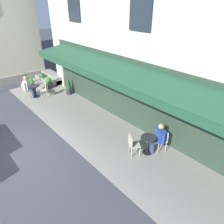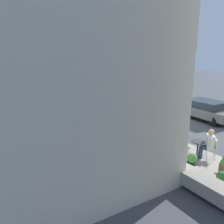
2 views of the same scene
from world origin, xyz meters
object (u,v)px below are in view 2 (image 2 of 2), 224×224
object	(u,v)px
cafe_table_near_entrance	(91,111)
cafe_table_mid_terrace	(198,147)
cafe_chair_cream_near_door	(183,145)
potted_plant_entrance_right	(224,164)
potted_plant_by_steps	(192,163)
cafe_chair_cream_by_window	(100,110)
cafe_chair_cream_corner_right	(213,147)
seated_patron_in_white	(208,143)
seated_companion_in_blue	(85,108)
parked_car_grey	(203,109)
cafe_chair_cream_back_row	(82,110)
potted_plant_under_sign	(152,146)
potted_plant_mid_terrace	(222,181)

from	to	relation	value
cafe_table_near_entrance	cafe_table_mid_terrace	world-z (taller)	same
cafe_chair_cream_near_door	potted_plant_entrance_right	bearing A→B (deg)	2.83
potted_plant_by_steps	cafe_chair_cream_by_window	bearing A→B (deg)	175.35
cafe_chair_cream_corner_right	seated_patron_in_white	bearing A→B (deg)	-133.60
cafe_chair_cream_by_window	seated_patron_in_white	world-z (taller)	seated_patron_in_white
seated_companion_in_blue	parked_car_grey	world-z (taller)	parked_car_grey
cafe_chair_cream_near_door	cafe_table_mid_terrace	bearing A→B (deg)	50.24
seated_companion_in_blue	potted_plant_entrance_right	xyz separation A→B (m)	(9.83, 1.13, -0.24)
cafe_chair_cream_back_row	cafe_chair_cream_corner_right	distance (m)	9.07
potted_plant_under_sign	cafe_chair_cream_back_row	bearing A→B (deg)	179.40
cafe_table_mid_terrace	seated_companion_in_blue	bearing A→B (deg)	-169.62
cafe_chair_cream_corner_right	potted_plant_by_steps	size ratio (longest dim) A/B	1.16
cafe_chair_cream_near_door	potted_plant_entrance_right	xyz separation A→B (m)	(1.95, 0.10, -0.10)
cafe_table_near_entrance	seated_patron_in_white	distance (m)	8.52
cafe_chair_cream_near_door	seated_patron_in_white	size ratio (longest dim) A/B	0.68
seated_patron_in_white	potted_plant_under_sign	size ratio (longest dim) A/B	1.13
cafe_chair_cream_by_window	potted_plant_under_sign	size ratio (longest dim) A/B	0.77
cafe_chair_cream_by_window	cafe_chair_cream_back_row	world-z (taller)	same
seated_patron_in_white	potted_plant_mid_terrace	world-z (taller)	seated_patron_in_white
seated_companion_in_blue	parked_car_grey	size ratio (longest dim) A/B	0.30
potted_plant_by_steps	cafe_chair_cream_near_door	bearing A→B (deg)	146.19
cafe_chair_cream_by_window	potted_plant_mid_terrace	bearing A→B (deg)	-4.83
cafe_chair_cream_corner_right	cafe_table_near_entrance	bearing A→B (deg)	-169.43
cafe_chair_cream_near_door	cafe_chair_cream_corner_right	bearing A→B (deg)	48.32
seated_patron_in_white	potted_plant_mid_terrace	xyz separation A→B (m)	(1.89, -1.73, -0.35)
cafe_chair_cream_by_window	seated_companion_in_blue	size ratio (longest dim) A/B	0.71
cafe_table_near_entrance	seated_patron_in_white	bearing A→B (deg)	9.71
potted_plant_by_steps	potted_plant_mid_terrace	distance (m)	1.40
cafe_table_mid_terrace	potted_plant_under_sign	size ratio (longest dim) A/B	0.63
cafe_table_mid_terrace	cafe_chair_cream_near_door	bearing A→B (deg)	-129.76
cafe_table_near_entrance	parked_car_grey	distance (m)	7.69
cafe_chair_cream_by_window	cafe_chair_cream_corner_right	xyz separation A→B (m)	(8.24, 1.04, 0.00)
cafe_chair_cream_back_row	potted_plant_entrance_right	distance (m)	10.01
cafe_chair_cream_corner_right	potted_plant_under_sign	bearing A→B (deg)	-121.76
cafe_chair_cream_near_door	seated_companion_in_blue	bearing A→B (deg)	-172.54
seated_patron_in_white	potted_plant_by_steps	bearing A→B (deg)	-72.59
cafe_chair_cream_by_window	cafe_table_mid_terrace	world-z (taller)	cafe_chair_cream_by_window
cafe_table_near_entrance	cafe_chair_cream_back_row	distance (m)	0.63
potted_plant_by_steps	potted_plant_under_sign	bearing A→B (deg)	-163.65
cafe_chair_cream_corner_right	cafe_chair_cream_near_door	xyz separation A→B (m)	(-0.84, -0.94, 0.00)
cafe_chair_cream_near_door	cafe_chair_cream_back_row	bearing A→B (deg)	-171.25
seated_patron_in_white	potted_plant_under_sign	distance (m)	2.44
cafe_chair_cream_by_window	potted_plant_under_sign	world-z (taller)	potted_plant_under_sign
cafe_chair_cream_by_window	potted_plant_entrance_right	world-z (taller)	potted_plant_entrance_right
cafe_chair_cream_corner_right	potted_plant_mid_terrace	xyz separation A→B (m)	(1.74, -1.88, -0.19)
cafe_chair_cream_by_window	parked_car_grey	size ratio (longest dim) A/B	0.21
seated_companion_in_blue	cafe_chair_cream_by_window	bearing A→B (deg)	63.05
potted_plant_mid_terrace	cafe_chair_cream_back_row	bearing A→B (deg)	-178.44
potted_plant_by_steps	potted_plant_entrance_right	xyz separation A→B (m)	(0.77, 0.89, 0.07)
potted_plant_entrance_right	cafe_chair_cream_by_window	bearing A→B (deg)	-178.82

